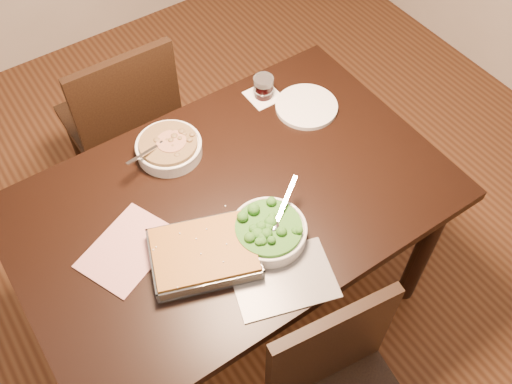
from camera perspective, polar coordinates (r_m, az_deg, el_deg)
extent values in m
plane|color=#432313|center=(2.49, -1.84, -10.82)|extent=(4.00, 4.00, 0.00)
cube|color=black|center=(1.86, -2.42, -0.91)|extent=(1.40, 0.90, 0.04)
cube|color=black|center=(1.92, -2.35, -2.14)|extent=(1.26, 0.76, 0.08)
cylinder|color=black|center=(2.29, 16.38, -5.52)|extent=(0.07, 0.07, 0.71)
cylinder|color=black|center=(2.30, -20.54, -7.22)|extent=(0.07, 0.07, 0.71)
cylinder|color=black|center=(2.58, 5.06, 6.01)|extent=(0.07, 0.07, 0.71)
cube|color=#AB303D|center=(1.77, -12.65, -5.58)|extent=(0.33, 0.29, 0.01)
cube|color=#24242C|center=(1.68, 2.73, -8.65)|extent=(0.34, 0.29, 0.01)
cube|color=white|center=(2.15, 0.74, 9.62)|extent=(0.12, 0.12, 0.00)
cylinder|color=silver|center=(1.97, -8.66, 4.26)|extent=(0.22, 0.22, 0.04)
torus|color=silver|center=(1.95, -8.75, 4.75)|extent=(0.23, 0.23, 0.01)
cylinder|color=#3B2710|center=(1.94, -8.77, 4.83)|extent=(0.20, 0.20, 0.02)
cube|color=silver|center=(1.91, -10.15, 3.85)|extent=(0.14, 0.06, 0.04)
cylinder|color=#6D0E09|center=(1.94, -8.47, 5.05)|extent=(0.10, 0.10, 0.00)
cylinder|color=silver|center=(1.74, 1.26, -4.12)|extent=(0.23, 0.23, 0.04)
torus|color=silver|center=(1.72, 1.27, -3.65)|extent=(0.24, 0.24, 0.01)
cylinder|color=#114810|center=(1.71, 1.28, -3.57)|extent=(0.21, 0.21, 0.02)
cube|color=silver|center=(1.74, 2.21, -1.45)|extent=(0.14, 0.09, 0.05)
cube|color=silver|center=(1.72, -5.15, -6.58)|extent=(0.37, 0.32, 0.01)
cube|color=#53350B|center=(1.70, -5.22, -6.11)|extent=(0.35, 0.30, 0.05)
cube|color=silver|center=(1.76, -5.91, -3.12)|extent=(0.30, 0.11, 0.04)
cube|color=silver|center=(1.65, -4.46, -9.43)|extent=(0.30, 0.11, 0.04)
cube|color=silver|center=(1.71, -0.15, -5.12)|extent=(0.08, 0.22, 0.04)
cube|color=silver|center=(1.70, -10.33, -7.19)|extent=(0.08, 0.22, 0.04)
cylinder|color=black|center=(2.13, 0.75, 10.24)|extent=(0.07, 0.07, 0.06)
cylinder|color=silver|center=(2.10, 0.76, 11.09)|extent=(0.07, 0.07, 0.02)
cylinder|color=silver|center=(2.11, 5.07, 8.51)|extent=(0.23, 0.23, 0.02)
cylinder|color=black|center=(2.19, 10.26, -17.77)|extent=(0.03, 0.03, 0.39)
cube|color=black|center=(1.73, 7.36, -15.26)|extent=(0.40, 0.09, 0.43)
cube|color=black|center=(2.58, -13.55, 7.05)|extent=(0.43, 0.43, 0.04)
cylinder|color=black|center=(2.90, -11.00, 7.58)|extent=(0.04, 0.04, 0.41)
cylinder|color=black|center=(2.66, -7.48, 2.99)|extent=(0.04, 0.04, 0.41)
cylinder|color=black|center=(2.84, -17.52, 4.46)|extent=(0.04, 0.04, 0.41)
cylinder|color=black|center=(2.60, -14.49, -0.50)|extent=(0.04, 0.04, 0.41)
cube|color=black|center=(2.28, -12.65, 8.43)|extent=(0.43, 0.04, 0.46)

